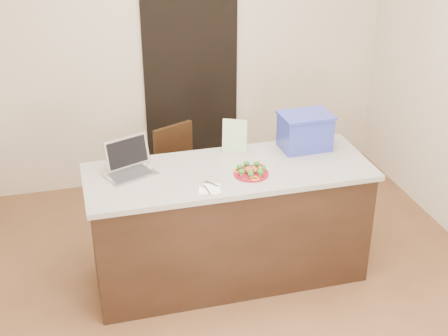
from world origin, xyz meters
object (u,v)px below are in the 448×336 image
object	(u,v)px
yogurt_bottle	(261,170)
laptop	(129,164)
island	(229,224)
plate	(251,173)
chair	(176,169)
napkin	(209,189)
blue_box	(305,131)

from	to	relation	value
yogurt_bottle	laptop	xyz separation A→B (m)	(-0.89, 0.27, 0.03)
island	plate	size ratio (longest dim) A/B	8.37
plate	chair	world-z (taller)	plate
napkin	island	bearing A→B (deg)	50.35
yogurt_bottle	chair	xyz separation A→B (m)	(-0.42, 1.05, -0.46)
plate	yogurt_bottle	bearing A→B (deg)	-7.06
laptop	blue_box	distance (m)	1.35
blue_box	plate	bearing A→B (deg)	-150.47
napkin	chair	xyz separation A→B (m)	(-0.01, 1.17, -0.43)
island	laptop	world-z (taller)	laptop
yogurt_bottle	blue_box	distance (m)	0.57
napkin	yogurt_bottle	world-z (taller)	yogurt_bottle
island	chair	xyz separation A→B (m)	(-0.22, 0.92, 0.03)
chair	island	bearing A→B (deg)	-100.23
island	yogurt_bottle	size ratio (longest dim) A/B	28.59
laptop	plate	bearing A→B (deg)	-39.60
plate	chair	size ratio (longest dim) A/B	0.28
yogurt_bottle	blue_box	bearing A→B (deg)	35.84
yogurt_bottle	island	bearing A→B (deg)	147.27
napkin	blue_box	xyz separation A→B (m)	(0.86, 0.45, 0.14)
napkin	chair	distance (m)	1.25
plate	blue_box	bearing A→B (deg)	31.35
blue_box	island	bearing A→B (deg)	-164.62
island	laptop	xyz separation A→B (m)	(-0.69, 0.15, 0.52)
plate	napkin	bearing A→B (deg)	-158.42
yogurt_bottle	laptop	size ratio (longest dim) A/B	0.18
island	yogurt_bottle	bearing A→B (deg)	-32.73
chair	blue_box	bearing A→B (deg)	-63.32
blue_box	chair	distance (m)	1.27
plate	napkin	size ratio (longest dim) A/B	1.73
island	laptop	bearing A→B (deg)	167.94
island	chair	bearing A→B (deg)	103.47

